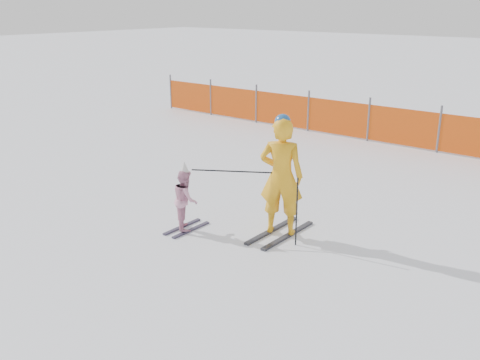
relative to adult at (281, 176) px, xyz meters
name	(u,v)px	position (x,y,z in m)	size (l,w,h in m)	color
ground	(221,246)	(-0.48, -0.99, -1.04)	(120.00, 120.00, 0.00)	white
adult	(281,176)	(0.00, 0.00, 0.00)	(0.86, 1.45, 2.08)	black
child	(186,199)	(-1.39, -0.85, -0.48)	(0.65, 0.87, 1.24)	black
ski_poles	(261,189)	(-0.17, -0.32, -0.19)	(1.75, 0.74, 1.15)	black
safety_fence	(356,120)	(-2.16, 6.94, -0.49)	(15.38, 0.06, 1.25)	#595960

